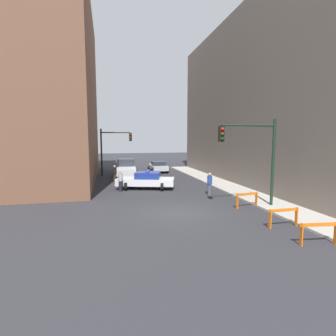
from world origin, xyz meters
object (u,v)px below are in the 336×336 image
Objects in this scene: traffic_light_near at (256,149)px; pedestrian_sidewalk at (210,183)px; white_truck at (126,168)px; barrier_mid at (284,215)px; parked_car_near at (158,166)px; police_car at (146,180)px; barrier_front at (319,230)px; pedestrian_crossing at (120,180)px; barrier_back at (247,198)px; traffic_light_far at (112,145)px; pedestrian_corner at (115,174)px.

traffic_light_near is 3.13× the size of pedestrian_sidewalk.
barrier_mid is at bearing -67.72° from white_truck.
parked_car_near is at bearing 42.25° from white_truck.
barrier_mid is (4.89, -10.90, -0.11)m from police_car.
pedestrian_sidewalk reaches higher than barrier_mid.
traffic_light_near is 3.26× the size of barrier_front.
traffic_light_near reaches higher than pedestrian_crossing.
barrier_front is (7.01, -12.46, -0.24)m from pedestrian_crossing.
parked_car_near is 14.15m from pedestrian_sidewalk.
traffic_light_far is at bearing 115.91° from barrier_back.
traffic_light_far reaches higher than white_truck.
barrier_front is at bearing 58.93° from pedestrian_corner.
white_truck is 3.99m from pedestrian_corner.
pedestrian_crossing is at bearing -87.11° from traffic_light_far.
barrier_mid is (0.69, -7.41, -0.24)m from pedestrian_sidewalk.
traffic_light_far reaches higher than barrier_back.
police_car is 4.29m from pedestrian_corner.
barrier_front is (4.87, -13.03, -0.11)m from police_car.
barrier_back is (7.18, -6.76, -0.24)m from pedestrian_crossing.
police_car is 5.46m from pedestrian_sidewalk.
traffic_light_near is 4.53m from barrier_mid.
parked_car_near is at bearing 97.39° from traffic_light_near.
pedestrian_sidewalk is (6.64, -7.01, 0.00)m from pedestrian_corner.
pedestrian_corner reaches higher than police_car.
pedestrian_crossing is (0.45, -8.94, -2.54)m from traffic_light_far.
pedestrian_sidewalk is (1.10, -14.11, 0.19)m from parked_car_near.
parked_car_near reaches higher than barrier_front.
barrier_front is (6.00, -20.33, -0.29)m from white_truck.
pedestrian_corner is at bearing 124.56° from barrier_back.
pedestrian_sidewalk is at bearing 95.34° from barrier_mid.
white_truck is at bearing 106.43° from barrier_front.
parked_car_near is 12.36m from pedestrian_crossing.
parked_car_near is (4.22, 3.33, -0.23)m from white_truck.
traffic_light_far is 3.13× the size of pedestrian_crossing.
barrier_front is at bearing -70.78° from traffic_light_far.
pedestrian_crossing is (-7.58, 6.90, -2.67)m from traffic_light_near.
traffic_light_near is 1.03× the size of police_car.
traffic_light_far is 9.30m from pedestrian_crossing.
white_truck is (-6.57, 14.77, -2.62)m from traffic_light_near.
traffic_light_far is at bearing -76.12° from pedestrian_crossing.
traffic_light_near is at bearing 80.84° from barrier_mid.
barrier_back is at bearing -83.34° from parked_car_near.
pedestrian_sidewalk is 3.95m from barrier_back.
parked_car_near is at bearing 21.72° from traffic_light_far.
barrier_back is at bearing 69.66° from pedestrian_corner.
police_car is at bearing 114.18° from barrier_mid.
pedestrian_crossing is 6.97m from pedestrian_sidewalk.
parked_car_near reaches higher than barrier_back.
white_truck is at bearing 108.30° from barrier_mid.
pedestrian_sidewalk is (-1.25, 3.99, -2.67)m from traffic_light_near.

